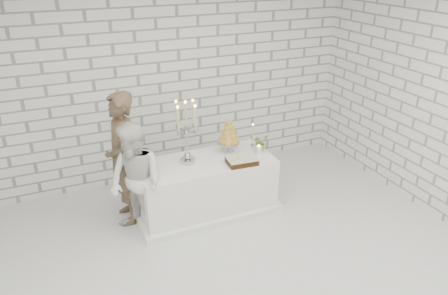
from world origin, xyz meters
TOP-DOWN VIEW (x-y plane):
  - ground at (0.00, 0.00)m, footprint 6.00×5.00m
  - wall_back at (0.00, 2.50)m, footprint 6.00×0.01m
  - cake_table at (0.22, 1.27)m, footprint 1.80×0.80m
  - groom at (-0.81, 1.49)m, footprint 0.44×0.65m
  - bride at (-0.75, 1.08)m, footprint 0.84×0.90m
  - candelabra at (-0.00, 1.33)m, footprint 0.41×0.41m
  - croquembouche at (0.62, 1.41)m, footprint 0.38×0.38m
  - chocolate_cake at (0.63, 1.01)m, footprint 0.40×0.30m
  - pillar_candle at (0.96, 1.17)m, footprint 0.09×0.09m
  - extra_taper at (1.00, 1.44)m, footprint 0.08×0.08m
  - flowers at (1.04, 1.28)m, footprint 0.26×0.24m

SIDE VIEW (x-z plane):
  - ground at x=0.00m, z-range -0.01..0.01m
  - cake_table at x=0.22m, z-range 0.00..0.75m
  - bride at x=-0.75m, z-range 0.00..1.49m
  - chocolate_cake at x=0.63m, z-range 0.75..0.83m
  - pillar_candle at x=0.96m, z-range 0.75..0.87m
  - flowers at x=1.04m, z-range 0.75..0.98m
  - groom at x=-0.81m, z-range 0.00..1.76m
  - extra_taper at x=1.00m, z-range 0.75..1.07m
  - croquembouche at x=0.62m, z-range 0.75..1.23m
  - candelabra at x=0.00m, z-range 0.75..1.60m
  - wall_back at x=0.00m, z-range 0.00..3.00m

